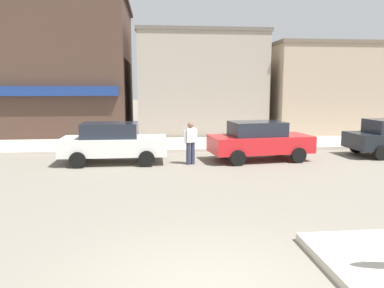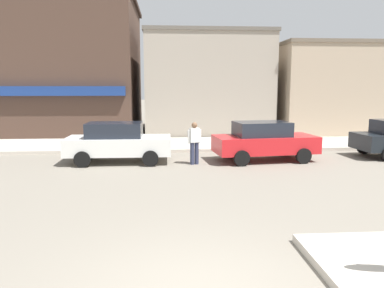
# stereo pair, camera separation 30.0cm
# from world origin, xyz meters

# --- Properties ---
(kerb_far) EXTENTS (80.00, 4.00, 0.15)m
(kerb_far) POSITION_xyz_m (0.00, 13.66, 0.07)
(kerb_far) COLOR beige
(kerb_far) RESTS_ON ground
(parked_car_nearest) EXTENTS (4.00, 1.89, 1.56)m
(parked_car_nearest) POSITION_xyz_m (-2.31, 9.71, 0.81)
(parked_car_nearest) COLOR white
(parked_car_nearest) RESTS_ON ground
(parked_car_second) EXTENTS (4.17, 2.23, 1.56)m
(parked_car_second) POSITION_xyz_m (3.44, 9.65, 0.81)
(parked_car_second) COLOR red
(parked_car_second) RESTS_ON ground
(pedestrian_crossing_near) EXTENTS (0.55, 0.31, 1.61)m
(pedestrian_crossing_near) POSITION_xyz_m (0.62, 9.13, 0.87)
(pedestrian_crossing_near) COLOR #2D334C
(pedestrian_crossing_near) RESTS_ON ground
(building_corner_shop) EXTENTS (10.96, 9.39, 8.24)m
(building_corner_shop) POSITION_xyz_m (-7.63, 20.10, 4.12)
(building_corner_shop) COLOR #473328
(building_corner_shop) RESTS_ON ground
(building_storefront_left_near) EXTENTS (7.53, 7.23, 6.14)m
(building_storefront_left_near) POSITION_xyz_m (2.10, 19.37, 3.07)
(building_storefront_left_near) COLOR #9E9384
(building_storefront_left_near) RESTS_ON ground
(building_storefront_left_mid) EXTENTS (8.02, 7.35, 5.49)m
(building_storefront_left_mid) POSITION_xyz_m (10.29, 18.95, 2.75)
(building_storefront_left_mid) COLOR tan
(building_storefront_left_mid) RESTS_ON ground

